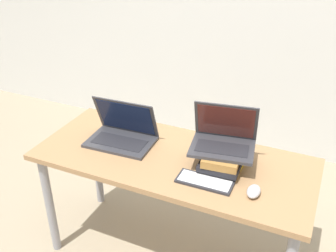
# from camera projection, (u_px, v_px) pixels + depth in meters

# --- Properties ---
(desk) EXTENTS (1.47, 0.62, 0.71)m
(desk) POSITION_uv_depth(u_px,v_px,m) (173.00, 170.00, 2.11)
(desk) COLOR #9E754C
(desk) RESTS_ON ground_plane
(laptop_left) EXTENTS (0.37, 0.26, 0.24)m
(laptop_left) POSITION_uv_depth(u_px,v_px,m) (122.00, 133.00, 2.18)
(laptop_left) COLOR #333338
(laptop_left) RESTS_ON desk
(book_stack) EXTENTS (0.21, 0.26, 0.09)m
(book_stack) POSITION_uv_depth(u_px,v_px,m) (223.00, 159.00, 1.96)
(book_stack) COLOR gold
(book_stack) RESTS_ON desk
(laptop_on_books) EXTENTS (0.35, 0.28, 0.23)m
(laptop_on_books) POSITION_uv_depth(u_px,v_px,m) (223.00, 139.00, 1.95)
(laptop_on_books) COLOR #333338
(laptop_on_books) RESTS_ON book_stack
(wireless_keyboard) EXTENTS (0.27, 0.12, 0.01)m
(wireless_keyboard) POSITION_uv_depth(u_px,v_px,m) (205.00, 182.00, 1.87)
(wireless_keyboard) COLOR #28282D
(wireless_keyboard) RESTS_ON desk
(mouse) EXTENTS (0.06, 0.10, 0.04)m
(mouse) POSITION_uv_depth(u_px,v_px,m) (254.00, 191.00, 1.78)
(mouse) COLOR #B2B2B7
(mouse) RESTS_ON desk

